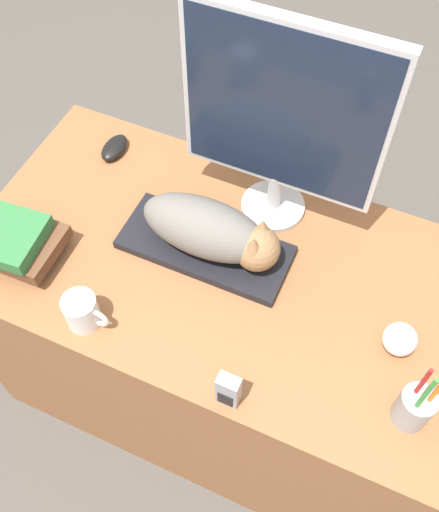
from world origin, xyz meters
TOP-DOWN VIEW (x-y plane):
  - ground_plane at (0.00, 0.00)m, footprint 12.00×12.00m
  - desk at (0.00, 0.35)m, footprint 1.39×0.69m
  - keyboard at (-0.11, 0.37)m, footprint 0.43×0.18m
  - cat at (-0.09, 0.37)m, footprint 0.35×0.14m
  - monitor at (-0.01, 0.56)m, footprint 0.47×0.17m
  - computer_mouse at (-0.49, 0.57)m, footprint 0.06×0.10m
  - coffee_mug at (-0.28, 0.08)m, footprint 0.11×0.08m
  - pen_cup at (0.46, 0.16)m, footprint 0.07×0.07m
  - baseball at (0.39, 0.31)m, footprint 0.08×0.08m
  - phone at (0.09, 0.04)m, footprint 0.05×0.03m
  - book_stack at (-0.52, 0.17)m, footprint 0.21×0.19m

SIDE VIEW (x-z plane):
  - ground_plane at x=0.00m, z-range 0.00..0.00m
  - desk at x=0.00m, z-range 0.00..0.76m
  - keyboard at x=-0.11m, z-range 0.76..0.79m
  - computer_mouse at x=-0.49m, z-range 0.76..0.80m
  - baseball at x=0.39m, z-range 0.76..0.84m
  - coffee_mug at x=-0.28m, z-range 0.76..0.85m
  - phone at x=0.09m, z-range 0.76..0.87m
  - pen_cup at x=0.46m, z-range 0.70..0.93m
  - book_stack at x=-0.52m, z-range 0.76..0.87m
  - cat at x=-0.09m, z-range 0.79..0.92m
  - monitor at x=-0.01m, z-range 0.80..1.37m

